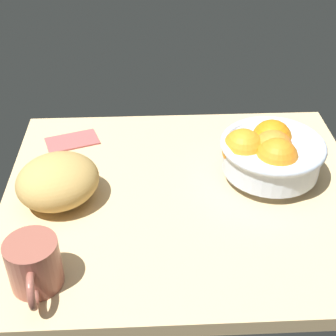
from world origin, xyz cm
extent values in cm
cube|color=#D7B57F|center=(0.00, 0.00, -1.50)|extent=(73.48, 62.85, 3.00)
cylinder|color=silver|center=(18.02, 4.79, 0.98)|extent=(10.33, 10.33, 1.97)
cylinder|color=silver|center=(18.02, 4.79, 4.98)|extent=(19.81, 19.81, 6.03)
torus|color=silver|center=(18.02, 4.79, 8.00)|extent=(21.41, 21.41, 1.60)
sphere|color=orange|center=(18.05, 1.37, 6.80)|extent=(8.64, 8.64, 8.64)
sphere|color=orange|center=(18.65, 8.53, 6.78)|extent=(8.54, 8.54, 8.54)
sphere|color=orange|center=(12.00, 5.17, 6.79)|extent=(8.62, 8.62, 8.62)
sphere|color=orange|center=(18.02, 4.79, 6.74)|extent=(8.29, 8.29, 8.29)
ellipsoid|color=tan|center=(-24.92, -1.04, 4.75)|extent=(21.81, 21.41, 9.50)
cube|color=#AD5250|center=(-25.06, 20.21, 0.42)|extent=(13.41, 10.21, 0.85)
cylinder|color=#955244|center=(-25.87, -22.00, 4.36)|extent=(8.56, 8.56, 8.72)
torus|color=#955244|center=(-25.11, -27.42, 4.36)|extent=(2.03, 6.19, 6.09)
camera|label=1|loc=(-7.11, -76.17, 61.96)|focal=51.89mm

